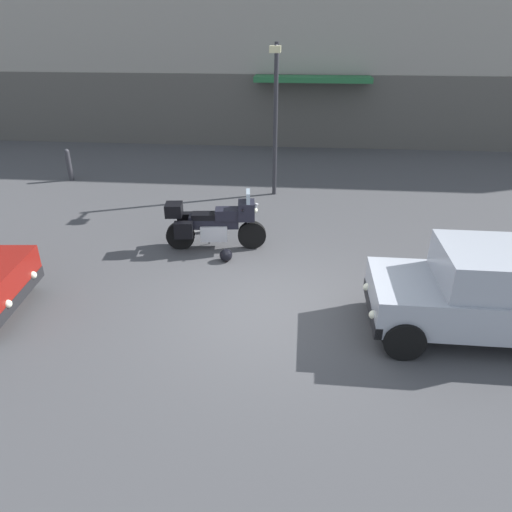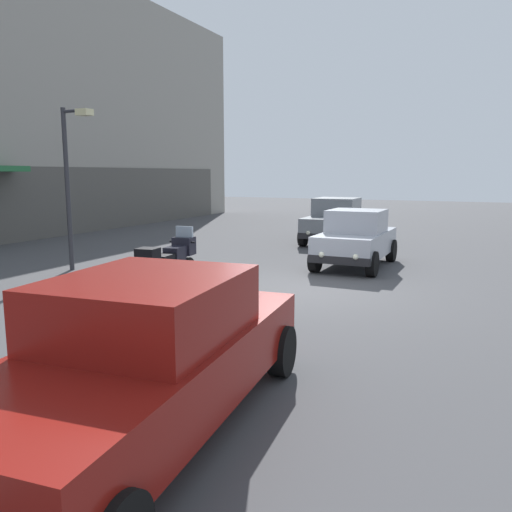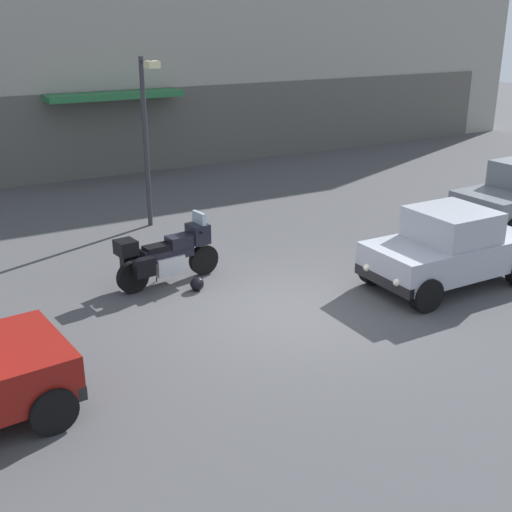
% 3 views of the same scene
% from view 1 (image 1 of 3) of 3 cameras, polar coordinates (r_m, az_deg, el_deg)
% --- Properties ---
extents(ground_plane, '(80.00, 80.00, 0.00)m').
position_cam_1_polar(ground_plane, '(8.55, 1.86, -6.43)').
color(ground_plane, '#424244').
extents(motorcycle, '(2.26, 0.86, 1.36)m').
position_cam_1_polar(motorcycle, '(10.54, -5.17, 4.02)').
color(motorcycle, black).
rests_on(motorcycle, ground).
extents(helmet, '(0.28, 0.28, 0.28)m').
position_cam_1_polar(helmet, '(10.14, -3.68, 0.11)').
color(helmet, black).
rests_on(helmet, ground).
extents(car_compact_side, '(3.49, 1.72, 1.56)m').
position_cam_1_polar(car_compact_side, '(8.31, 25.55, -4.17)').
color(car_compact_side, '#9EA3AD').
rests_on(car_compact_side, ground).
extents(streetlamp_curbside, '(0.28, 0.94, 4.18)m').
position_cam_1_polar(streetlamp_curbside, '(13.45, 2.38, 17.82)').
color(streetlamp_curbside, '#2D2D33').
rests_on(streetlamp_curbside, ground).
extents(bollard_curbside, '(0.16, 0.16, 1.03)m').
position_cam_1_polar(bollard_curbside, '(16.51, -21.83, 10.38)').
color(bollard_curbside, '#333338').
rests_on(bollard_curbside, ground).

